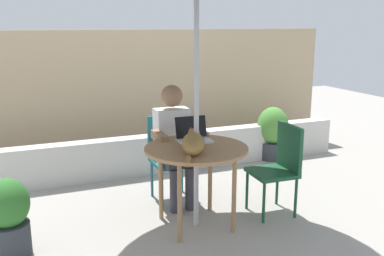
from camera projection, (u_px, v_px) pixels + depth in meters
ground_plane at (196, 225)px, 4.05m from camera, size 14.00×14.00×0.00m
fence_back at (130, 95)px, 5.93m from camera, size 5.89×0.08×1.72m
planter_wall_low at (148, 155)px, 5.38m from camera, size 5.30×0.20×0.47m
patio_table at (196, 155)px, 3.89m from camera, size 0.92×0.92×0.74m
chair_occupied at (169, 151)px, 4.58m from camera, size 0.40×0.40×0.87m
chair_empty at (280, 162)px, 4.21m from camera, size 0.42×0.42×0.87m
person_seated at (174, 139)px, 4.40m from camera, size 0.48×0.48×1.21m
laptop at (193, 134)px, 4.09m from camera, size 0.31×0.26×0.21m
cat at (193, 143)px, 3.69m from camera, size 0.36×0.60×0.17m
potted_plant_near_fence at (273, 132)px, 5.94m from camera, size 0.42×0.42×0.71m
potted_plant_by_chair at (8, 217)px, 3.44m from camera, size 0.34×0.34×0.64m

